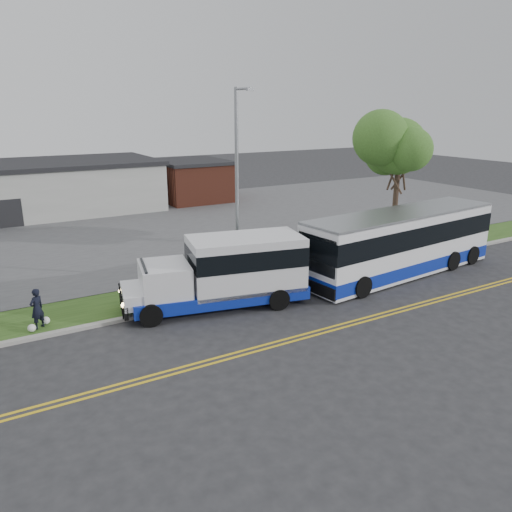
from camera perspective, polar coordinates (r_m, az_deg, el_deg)
ground at (r=22.16m, az=-5.49°, el=-6.55°), size 140.00×140.00×0.00m
lane_line_north at (r=19.05m, az=-0.50°, el=-10.50°), size 70.00×0.12×0.01m
lane_line_south at (r=18.82m, az=-0.04°, el=-10.86°), size 70.00×0.12×0.01m
curb at (r=23.06m, az=-6.66°, el=-5.43°), size 80.00×0.30×0.15m
verge at (r=24.62m, az=-8.36°, el=-4.11°), size 80.00×3.30×0.10m
parking_lot at (r=37.56m, az=-16.55°, el=2.62°), size 80.00×25.00×0.10m
commercial_building at (r=46.09m, az=-27.18°, el=6.68°), size 25.40×10.40×4.35m
brick_wing at (r=48.88m, az=-7.32°, el=8.57°), size 6.30×7.30×3.90m
tree_east at (r=31.21m, az=16.07°, el=11.42°), size 5.20×5.20×8.33m
streetlight_near at (r=24.41m, az=-2.12°, el=8.47°), size 0.35×1.53×9.50m
shuttle_bus at (r=22.45m, az=-3.16°, el=-1.59°), size 8.56×4.23×3.16m
transit_bus at (r=27.85m, az=16.22°, el=1.48°), size 12.55×3.96×3.42m
pedestrian at (r=21.96m, az=-23.76°, el=-5.52°), size 0.74×0.67×1.69m
grocery_bag_left at (r=21.95m, az=-24.24°, el=-7.52°), size 0.32×0.32×0.32m
grocery_bag_right at (r=22.46m, az=-22.88°, el=-6.81°), size 0.32×0.32×0.32m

